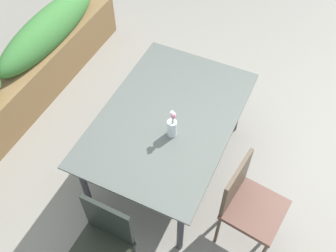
# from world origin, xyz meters

# --- Properties ---
(ground_plane) EXTENTS (12.00, 12.00, 0.00)m
(ground_plane) POSITION_xyz_m (0.00, 0.00, 0.00)
(ground_plane) COLOR gray
(dining_table) EXTENTS (1.61, 1.08, 0.74)m
(dining_table) POSITION_xyz_m (-0.02, 0.02, 0.68)
(dining_table) COLOR #4C514C
(dining_table) RESTS_ON ground
(chair_near_left) EXTENTS (0.48, 0.48, 0.90)m
(chair_near_left) POSITION_xyz_m (-0.37, -0.81, 0.53)
(chair_near_left) COLOR brown
(chair_near_left) RESTS_ON ground
(chair_end_left) EXTENTS (0.41, 0.41, 0.89)m
(chair_end_left) POSITION_xyz_m (-1.12, 0.02, 0.51)
(chair_end_left) COLOR black
(chair_end_left) RESTS_ON ground
(flower_vase) EXTENTS (0.08, 0.08, 0.27)m
(flower_vase) POSITION_xyz_m (-0.17, -0.08, 0.85)
(flower_vase) COLOR silver
(flower_vase) RESTS_ON dining_table
(planter_box) EXTENTS (3.54, 0.40, 0.82)m
(planter_box) POSITION_xyz_m (-0.16, 1.74, 0.39)
(planter_box) COLOR brown
(planter_box) RESTS_ON ground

